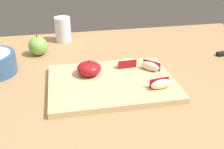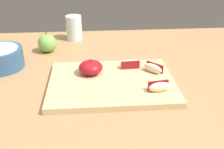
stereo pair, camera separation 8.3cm
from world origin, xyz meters
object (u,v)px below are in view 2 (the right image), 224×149
at_px(apple_wedge_middle, 130,64).
at_px(drinking_glass_water, 74,28).
at_px(cutting_board, 112,83).
at_px(whole_apple_granny_green, 47,43).
at_px(ceramic_fruit_bowl, 0,58).
at_px(apple_wedge_back, 153,68).
at_px(apple_half_skin_up, 91,67).
at_px(apple_wedge_right, 160,87).

distance_m(apple_wedge_middle, drinking_glass_water, 0.39).
height_order(cutting_board, whole_apple_granny_green, whole_apple_granny_green).
bearing_deg(ceramic_fruit_bowl, apple_wedge_middle, -9.45).
height_order(cutting_board, apple_wedge_back, apple_wedge_back).
xyz_separation_m(apple_wedge_back, ceramic_fruit_bowl, (-0.51, 0.11, 0.00)).
bearing_deg(cutting_board, apple_half_skin_up, 141.14).
height_order(apple_wedge_back, whole_apple_granny_green, whole_apple_granny_green).
bearing_deg(apple_wedge_right, apple_half_skin_up, 146.94).
bearing_deg(cutting_board, drinking_glass_water, 107.51).
relative_size(apple_wedge_back, ceramic_fruit_bowl, 0.39).
bearing_deg(apple_wedge_middle, apple_wedge_right, -68.17).
relative_size(apple_wedge_right, ceramic_fruit_bowl, 0.43).
height_order(apple_wedge_back, ceramic_fruit_bowl, ceramic_fruit_bowl).
distance_m(apple_half_skin_up, apple_wedge_back, 0.20).
xyz_separation_m(apple_wedge_middle, apple_wedge_back, (0.07, -0.04, 0.00)).
xyz_separation_m(cutting_board, apple_wedge_back, (0.14, 0.04, 0.02)).
xyz_separation_m(apple_wedge_right, ceramic_fruit_bowl, (-0.51, 0.23, 0.00)).
bearing_deg(apple_wedge_right, ceramic_fruit_bowl, 155.36).
relative_size(cutting_board, apple_wedge_right, 5.62).
relative_size(cutting_board, drinking_glass_water, 3.64).
relative_size(apple_wedge_right, drinking_glass_water, 0.65).
bearing_deg(ceramic_fruit_bowl, apple_wedge_right, -24.64).
bearing_deg(apple_wedge_middle, apple_wedge_back, -29.56).
relative_size(apple_half_skin_up, apple_wedge_middle, 1.16).
height_order(apple_wedge_middle, ceramic_fruit_bowl, ceramic_fruit_bowl).
height_order(apple_half_skin_up, whole_apple_granny_green, whole_apple_granny_green).
distance_m(apple_wedge_right, whole_apple_granny_green, 0.51).
bearing_deg(apple_wedge_right, apple_wedge_middle, 111.83).
relative_size(apple_wedge_middle, ceramic_fruit_bowl, 0.42).
height_order(apple_wedge_back, drinking_glass_water, drinking_glass_water).
bearing_deg(apple_wedge_back, ceramic_fruit_bowl, 167.54).
bearing_deg(whole_apple_granny_green, drinking_glass_water, 53.30).
relative_size(cutting_board, apple_half_skin_up, 4.95).
xyz_separation_m(apple_half_skin_up, whole_apple_granny_green, (-0.17, 0.24, -0.00)).
xyz_separation_m(cutting_board, ceramic_fruit_bowl, (-0.38, 0.16, 0.03)).
xyz_separation_m(apple_wedge_middle, ceramic_fruit_bowl, (-0.44, 0.07, 0.00)).
relative_size(apple_wedge_back, whole_apple_granny_green, 0.78).
bearing_deg(apple_wedge_back, cutting_board, -161.86).
xyz_separation_m(apple_half_skin_up, apple_wedge_right, (0.19, -0.13, -0.01)).
height_order(cutting_board, apple_wedge_middle, apple_wedge_middle).
height_order(apple_wedge_middle, apple_wedge_right, same).
bearing_deg(whole_apple_granny_green, apple_wedge_right, -45.08).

